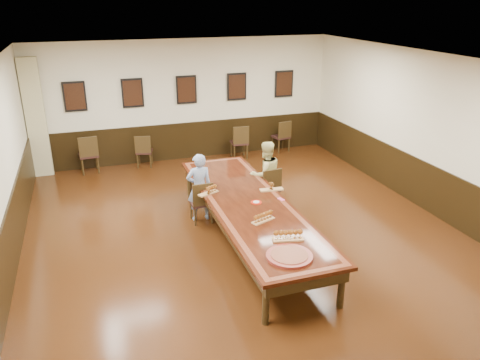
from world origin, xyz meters
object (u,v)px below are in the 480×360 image
object	(u,v)px
spare_chair_c	(239,141)
spare_chair_b	(144,150)
spare_chair_d	(281,136)
conference_table	(249,210)
chair_man	(201,201)
person_man	(199,187)
spare_chair_a	(88,154)
person_woman	(266,174)
carved_platter	(289,256)
chair_woman	(268,187)

from	to	relation	value
spare_chair_c	spare_chair_b	bearing A→B (deg)	1.08
spare_chair_d	conference_table	bearing A→B (deg)	50.89
chair_man	person_man	bearing A→B (deg)	-90.00
spare_chair_a	spare_chair_d	size ratio (longest dim) A/B	1.08
chair_man	conference_table	distance (m)	1.22
chair_man	person_woman	size ratio (longest dim) A/B	0.61
spare_chair_a	person_man	xyz separation A→B (m)	(2.01, -3.54, 0.20)
spare_chair_b	person_woman	distance (m)	3.96
spare_chair_a	person_woman	bearing A→B (deg)	131.69
person_woman	carved_platter	bearing A→B (deg)	66.91
spare_chair_b	person_man	world-z (taller)	person_man
spare_chair_b	spare_chair_d	distance (m)	3.92
chair_man	person_man	world-z (taller)	person_man
spare_chair_d	spare_chair_b	bearing A→B (deg)	-8.82
spare_chair_c	conference_table	world-z (taller)	spare_chair_c
spare_chair_d	carved_platter	world-z (taller)	spare_chair_d
spare_chair_d	person_woman	distance (m)	3.87
spare_chair_b	conference_table	world-z (taller)	spare_chair_b
spare_chair_b	carved_platter	bearing A→B (deg)	113.83
spare_chair_d	person_woman	size ratio (longest dim) A/B	0.64
spare_chair_a	spare_chair_c	distance (m)	3.98
chair_man	person_woman	distance (m)	1.53
spare_chair_d	carved_platter	xyz separation A→B (m)	(-2.76, -6.69, 0.32)
chair_woman	person_man	bearing A→B (deg)	-3.34
spare_chair_d	person_woman	xyz separation A→B (m)	(-1.82, -3.41, 0.26)
person_woman	carved_platter	distance (m)	3.41
person_man	person_woman	distance (m)	1.50
spare_chair_d	person_man	xyz separation A→B (m)	(-3.30, -3.61, 0.24)
chair_woman	spare_chair_c	size ratio (longest dim) A/B	0.98
spare_chair_b	conference_table	size ratio (longest dim) A/B	0.17
spare_chair_a	conference_table	world-z (taller)	spare_chair_a
chair_woman	person_woman	world-z (taller)	person_woman
chair_woman	spare_chair_c	world-z (taller)	spare_chair_c
chair_man	spare_chair_b	distance (m)	3.69
chair_woman	chair_man	bearing A→B (deg)	0.17
person_man	carved_platter	bearing A→B (deg)	99.16
carved_platter	spare_chair_d	bearing A→B (deg)	67.62
spare_chair_b	spare_chair_a	bearing A→B (deg)	14.24
conference_table	carved_platter	size ratio (longest dim) A/B	6.10
spare_chair_a	carved_platter	bearing A→B (deg)	106.55
spare_chair_a	chair_man	bearing A→B (deg)	114.39
chair_man	carved_platter	size ratio (longest dim) A/B	1.06
chair_woman	spare_chair_a	world-z (taller)	spare_chair_a
spare_chair_c	chair_woman	bearing A→B (deg)	85.85
spare_chair_c	person_man	bearing A→B (deg)	64.04
spare_chair_b	carved_platter	xyz separation A→B (m)	(1.16, -6.63, 0.34)
chair_man	spare_chair_b	size ratio (longest dim) A/B	1.00
person_man	spare_chair_d	bearing A→B (deg)	-133.42
chair_woman	person_woman	size ratio (longest dim) A/B	0.64
person_woman	conference_table	bearing A→B (deg)	50.18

